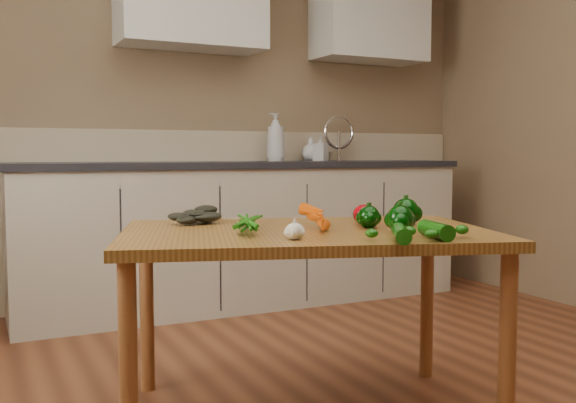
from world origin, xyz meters
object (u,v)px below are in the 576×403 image
at_px(soap_bottle_a, 276,137).
at_px(tomato_a, 364,214).
at_px(soap_bottle_c, 311,149).
at_px(pepper_c, 400,219).
at_px(tomato_b, 366,214).
at_px(table, 306,251).
at_px(zucchini_b, 401,234).
at_px(carrot_bunch, 295,221).
at_px(pepper_b, 406,212).
at_px(soap_bottle_b, 320,148).
at_px(garlic_bulb, 295,231).
at_px(pepper_a, 369,217).
at_px(tomato_c, 398,215).
at_px(zucchini_a, 436,230).
at_px(leafy_greens, 195,212).

distance_m(soap_bottle_a, tomato_a, 1.89).
relative_size(soap_bottle_a, soap_bottle_c, 2.00).
relative_size(pepper_c, tomato_b, 1.17).
relative_size(table, zucchini_b, 8.24).
height_order(carrot_bunch, pepper_b, pepper_b).
relative_size(soap_bottle_c, pepper_c, 1.72).
bearing_deg(tomato_b, soap_bottle_b, 66.43).
relative_size(carrot_bunch, garlic_bulb, 3.83).
xyz_separation_m(soap_bottle_a, tomato_a, (-0.47, -1.80, -0.34)).
distance_m(pepper_a, pepper_c, 0.16).
height_order(soap_bottle_b, soap_bottle_c, soap_bottle_b).
bearing_deg(soap_bottle_b, carrot_bunch, 112.22).
bearing_deg(tomato_c, pepper_c, -124.10).
bearing_deg(tomato_b, zucchini_b, -111.12).
height_order(carrot_bunch, tomato_c, tomato_c).
xyz_separation_m(pepper_c, zucchini_a, (0.01, -0.17, -0.02)).
xyz_separation_m(carrot_bunch, tomato_a, (0.31, 0.04, 0.01)).
distance_m(tomato_c, zucchini_a, 0.41).
bearing_deg(tomato_b, table, -165.25).
bearing_deg(carrot_bunch, pepper_c, -19.40).
bearing_deg(soap_bottle_a, pepper_b, -32.42).
distance_m(soap_bottle_c, tomato_b, 2.00).
relative_size(pepper_a, tomato_a, 0.96).
height_order(soap_bottle_c, pepper_c, soap_bottle_c).
height_order(leafy_greens, tomato_a, leafy_greens).
bearing_deg(tomato_c, soap_bottle_a, 79.40).
bearing_deg(tomato_c, pepper_a, -161.58).
height_order(soap_bottle_b, tomato_a, soap_bottle_b).
bearing_deg(tomato_c, soap_bottle_b, 69.71).
distance_m(soap_bottle_b, carrot_bunch, 2.18).
bearing_deg(zucchini_b, tomato_c, 55.47).
xyz_separation_m(soap_bottle_c, garlic_bulb, (-1.19, -2.15, -0.27)).
distance_m(table, tomato_b, 0.33).
relative_size(soap_bottle_c, pepper_b, 1.58).
height_order(table, tomato_a, tomato_a).
height_order(leafy_greens, pepper_b, pepper_b).
bearing_deg(table, pepper_c, -24.54).
bearing_deg(pepper_a, zucchini_b, -107.21).
bearing_deg(soap_bottle_a, pepper_a, -37.20).
distance_m(carrot_bunch, zucchini_a, 0.50).
height_order(leafy_greens, garlic_bulb, leafy_greens).
bearing_deg(soap_bottle_c, soap_bottle_a, -61.19).
relative_size(table, tomato_a, 17.72).
bearing_deg(tomato_a, tomato_c, -22.25).
bearing_deg(carrot_bunch, pepper_a, 4.63).
bearing_deg(pepper_a, zucchini_a, -84.22).
height_order(pepper_b, tomato_b, pepper_b).
bearing_deg(pepper_a, soap_bottle_b, 65.95).
distance_m(soap_bottle_a, zucchini_b, 2.36).
height_order(garlic_bulb, pepper_c, pepper_c).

